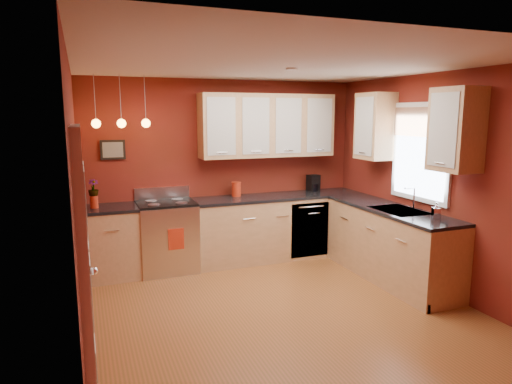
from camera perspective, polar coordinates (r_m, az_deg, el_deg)
name	(u,v)px	position (r m, az deg, el deg)	size (l,w,h in m)	color
floor	(284,312)	(5.11, 3.46, -14.76)	(4.20, 4.20, 0.00)	brown
ceiling	(286,64)	(4.68, 3.80, 15.64)	(4.00, 4.20, 0.02)	beige
wall_back	(225,171)	(6.67, -3.91, 2.68)	(4.00, 0.02, 2.60)	maroon
wall_front	(428,250)	(2.99, 20.71, -6.77)	(4.00, 0.02, 2.60)	maroon
wall_left	(78,208)	(4.31, -21.38, -1.90)	(0.02, 4.20, 2.60)	maroon
wall_right	(438,184)	(5.84, 21.78, 0.99)	(0.02, 4.20, 2.60)	maroon
base_cabinets_back_left	(111,244)	(6.26, -17.65, -6.18)	(0.70, 0.60, 0.90)	tan
base_cabinets_back_right	(278,228)	(6.80, 2.83, -4.46)	(2.54, 0.60, 0.90)	tan
base_cabinets_right	(390,245)	(6.16, 16.36, -6.38)	(0.60, 2.10, 0.90)	tan
counter_back_left	(109,208)	(6.15, -17.88, -1.96)	(0.70, 0.62, 0.04)	black
counter_back_right	(279,196)	(6.70, 2.86, -0.57)	(2.54, 0.62, 0.04)	black
counter_right	(391,209)	(6.05, 16.58, -2.09)	(0.62, 2.10, 0.04)	black
gas_range	(167,236)	(6.33, -11.03, -5.43)	(0.76, 0.64, 1.11)	silver
dishwasher_front	(310,230)	(6.70, 6.74, -4.73)	(0.60, 0.02, 0.80)	silver
sink	(399,212)	(5.93, 17.47, -2.41)	(0.50, 0.70, 0.33)	#97969C
window	(421,149)	(6.00, 19.90, 5.06)	(0.06, 1.02, 1.22)	white
door_left_wall	(85,284)	(3.22, -20.54, -10.76)	(0.12, 0.82, 2.05)	white
upper_cabinets_back	(268,126)	(6.66, 1.47, 8.30)	(2.00, 0.35, 0.90)	tan
upper_cabinets_right	(411,128)	(5.91, 18.78, 7.60)	(0.35, 1.95, 0.90)	tan
wall_picture	(113,150)	(6.34, -17.47, 5.06)	(0.32, 0.03, 0.26)	black
pendant_lights	(121,123)	(6.00, -16.47, 8.30)	(0.71, 0.11, 0.66)	#97969C
red_canister	(236,189)	(6.58, -2.48, 0.37)	(0.14, 0.14, 0.21)	#B22A13
red_vase	(94,202)	(6.12, -19.58, -1.17)	(0.10, 0.10, 0.16)	#B22A13
flowers	(93,188)	(6.09, -19.67, 0.44)	(0.13, 0.13, 0.23)	#B22A13
coffee_maker	(313,184)	(7.09, 7.19, 1.05)	(0.19, 0.19, 0.25)	black
soap_pump	(436,210)	(5.58, 21.61, -2.16)	(0.08, 0.09, 0.19)	white
dish_towel	(176,239)	(6.01, -9.95, -5.81)	(0.20, 0.01, 0.28)	#B22A13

